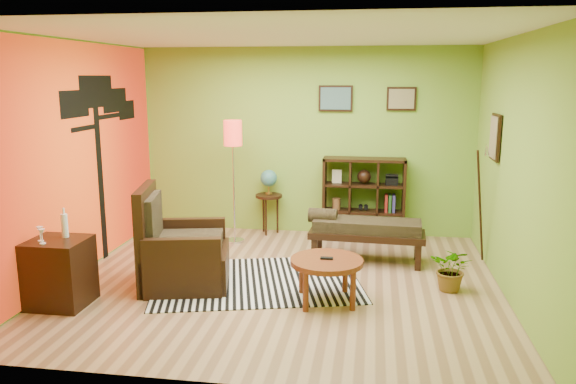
# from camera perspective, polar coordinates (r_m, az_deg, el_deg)

# --- Properties ---
(ground) EXTENTS (5.00, 5.00, 0.00)m
(ground) POSITION_cam_1_polar(r_m,az_deg,el_deg) (6.66, -0.69, -9.17)
(ground) COLOR #A67F59
(ground) RESTS_ON ground
(room_shell) EXTENTS (5.04, 4.54, 2.82)m
(room_shell) POSITION_cam_1_polar(r_m,az_deg,el_deg) (6.28, -1.55, 6.48)
(room_shell) COLOR #75A333
(room_shell) RESTS_ON ground
(zebra_rug) EXTENTS (2.71, 2.17, 0.01)m
(zebra_rug) POSITION_cam_1_polar(r_m,az_deg,el_deg) (6.70, -3.15, -9.01)
(zebra_rug) COLOR silver
(zebra_rug) RESTS_ON ground
(coffee_table) EXTENTS (0.77, 0.77, 0.50)m
(coffee_table) POSITION_cam_1_polar(r_m,az_deg,el_deg) (6.00, 3.94, -7.41)
(coffee_table) COLOR maroon
(coffee_table) RESTS_ON ground
(armchair) EXTENTS (1.13, 1.13, 1.16)m
(armchair) POSITION_cam_1_polar(r_m,az_deg,el_deg) (6.60, -10.97, -6.32)
(armchair) COLOR black
(armchair) RESTS_ON ground
(side_cabinet) EXTENTS (0.60, 0.55, 1.03)m
(side_cabinet) POSITION_cam_1_polar(r_m,az_deg,el_deg) (6.40, -22.26, -7.52)
(side_cabinet) COLOR black
(side_cabinet) RESTS_ON ground
(floor_lamp) EXTENTS (0.27, 0.27, 1.77)m
(floor_lamp) POSITION_cam_1_polar(r_m,az_deg,el_deg) (7.97, -5.61, 4.86)
(floor_lamp) COLOR silver
(floor_lamp) RESTS_ON ground
(globe_table) EXTENTS (0.41, 0.41, 0.99)m
(globe_table) POSITION_cam_1_polar(r_m,az_deg,el_deg) (8.49, -1.97, 0.67)
(globe_table) COLOR black
(globe_table) RESTS_ON ground
(cube_shelf) EXTENTS (1.20, 0.35, 1.20)m
(cube_shelf) POSITION_cam_1_polar(r_m,az_deg,el_deg) (8.36, 7.78, -0.65)
(cube_shelf) COLOR black
(cube_shelf) RESTS_ON ground
(bench) EXTENTS (1.51, 0.60, 0.68)m
(bench) POSITION_cam_1_polar(r_m,az_deg,el_deg) (7.32, 7.70, -3.74)
(bench) COLOR black
(bench) RESTS_ON ground
(potted_plant) EXTENTS (0.63, 0.66, 0.40)m
(potted_plant) POSITION_cam_1_polar(r_m,az_deg,el_deg) (6.61, 16.33, -7.96)
(potted_plant) COLOR #26661E
(potted_plant) RESTS_ON ground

